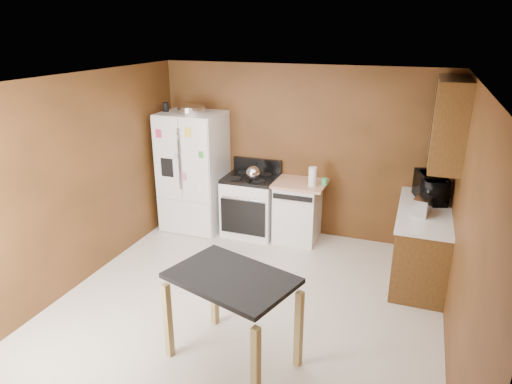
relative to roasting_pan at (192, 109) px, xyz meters
The scene contains 18 objects.
floor 3.03m from the roasting_pan, 50.52° to the right, with size 4.50×4.50×0.00m, color beige.
ceiling 2.49m from the roasting_pan, 50.52° to the right, with size 4.50×4.50×0.00m, color white.
wall_back 1.69m from the roasting_pan, 14.55° to the left, with size 4.20×4.20×0.00m, color brown.
wall_front 4.42m from the roasting_pan, 69.59° to the right, with size 4.20×4.20×0.00m, color brown.
wall_left 2.03m from the roasting_pan, 107.17° to the right, with size 4.50×4.50×0.00m, color brown.
wall_right 4.12m from the roasting_pan, 27.07° to the right, with size 4.50×4.50×0.00m, color brown.
roasting_pan is the anchor object (origin of this frame).
pen_cup 0.41m from the roasting_pan, behind, with size 0.09×0.09×0.13m, color black.
kettle 1.29m from the roasting_pan, ahead, with size 0.21×0.21×0.21m, color silver.
paper_towel 2.01m from the roasting_pan, ahead, with size 0.12×0.12×0.27m, color white.
green_canister 2.18m from the roasting_pan, ahead, with size 0.09×0.09×0.10m, color #44B365.
toaster 3.44m from the roasting_pan, ahead, with size 0.17×0.28×0.20m, color silver.
microwave 3.46m from the roasting_pan, ahead, with size 0.56×0.38×0.31m, color black.
refrigerator 0.95m from the roasting_pan, 155.66° to the left, with size 0.90×0.80×1.80m.
gas_range 1.65m from the roasting_pan, ahead, with size 0.76×0.68×1.10m.
dishwasher 2.13m from the roasting_pan, ahead, with size 0.78×0.63×0.89m.
right_cabinets 3.51m from the roasting_pan, ahead, with size 0.63×1.58×2.45m.
island 3.36m from the roasting_pan, 56.99° to the right, with size 1.26×1.02×0.91m.
Camera 1 is at (1.61, -4.06, 2.98)m, focal length 32.00 mm.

